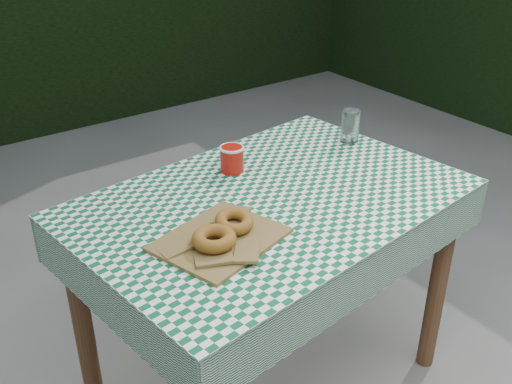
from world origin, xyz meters
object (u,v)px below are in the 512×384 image
(table, at_px, (270,300))
(paper_bag, at_px, (220,238))
(drinking_glass, at_px, (350,126))
(coffee_mug, at_px, (232,159))

(table, height_order, paper_bag, paper_bag)
(paper_bag, relative_size, drinking_glass, 2.67)
(table, bearing_deg, drinking_glass, 12.27)
(paper_bag, distance_m, coffee_mug, 0.41)
(paper_bag, relative_size, coffee_mug, 2.07)
(table, xyz_separation_m, paper_bag, (-0.25, -0.11, 0.39))
(table, distance_m, paper_bag, 0.48)
(coffee_mug, relative_size, drinking_glass, 1.29)
(coffee_mug, bearing_deg, paper_bag, -155.08)
(table, bearing_deg, coffee_mug, 81.92)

